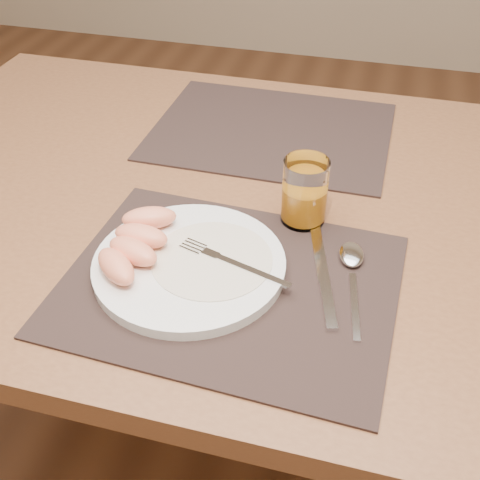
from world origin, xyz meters
name	(u,v)px	position (x,y,z in m)	size (l,w,h in m)	color
ground	(247,449)	(0.00, 0.00, 0.00)	(5.00, 5.00, 0.00)	brown
table	(250,234)	(0.00, 0.00, 0.67)	(1.40, 0.90, 0.75)	brown
placemat_near	(229,284)	(0.02, -0.22, 0.75)	(0.45, 0.35, 0.00)	#2E201D
placemat_far	(271,131)	(-0.01, 0.22, 0.75)	(0.45, 0.35, 0.00)	#2E201D
plate	(189,265)	(-0.04, -0.21, 0.76)	(0.27, 0.27, 0.02)	white
plate_dressing	(212,259)	(-0.01, -0.20, 0.77)	(0.17, 0.17, 0.00)	white
fork	(225,260)	(0.01, -0.19, 0.77)	(0.17, 0.07, 0.00)	silver
knife	(324,282)	(0.15, -0.19, 0.76)	(0.07, 0.22, 0.01)	silver
spoon	(352,261)	(0.18, -0.14, 0.76)	(0.05, 0.19, 0.01)	silver
juice_glass	(304,195)	(0.10, -0.05, 0.80)	(0.07, 0.07, 0.10)	white
grapefruit_wedges	(135,242)	(-0.12, -0.21, 0.79)	(0.10, 0.19, 0.03)	#FF9168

